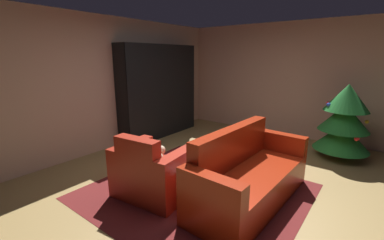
# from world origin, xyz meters

# --- Properties ---
(ground_plane) EXTENTS (7.42, 7.42, 0.00)m
(ground_plane) POSITION_xyz_m (0.00, 0.00, 0.00)
(ground_plane) COLOR olive
(wall_back) EXTENTS (5.35, 0.06, 2.59)m
(wall_back) POSITION_xyz_m (0.00, 3.12, 1.30)
(wall_back) COLOR tan
(wall_back) RESTS_ON ground
(wall_left) EXTENTS (0.06, 6.30, 2.59)m
(wall_left) POSITION_xyz_m (-2.65, 0.00, 1.30)
(wall_left) COLOR tan
(wall_left) RESTS_ON ground
(area_rug) EXTENTS (2.76, 2.56, 0.01)m
(area_rug) POSITION_xyz_m (-0.14, -0.36, 0.00)
(area_rug) COLOR maroon
(area_rug) RESTS_ON ground
(bookshelf_unit) EXTENTS (0.39, 2.14, 2.09)m
(bookshelf_unit) POSITION_xyz_m (-2.37, 1.38, 1.04)
(bookshelf_unit) COLOR black
(bookshelf_unit) RESTS_ON ground
(armchair_red) EXTENTS (1.03, 0.86, 0.88)m
(armchair_red) POSITION_xyz_m (-0.57, -0.77, 0.32)
(armchair_red) COLOR maroon
(armchair_red) RESTS_ON ground
(couch_red) EXTENTS (0.85, 2.01, 0.94)m
(couch_red) POSITION_xyz_m (0.50, -0.10, 0.32)
(couch_red) COLOR maroon
(couch_red) RESTS_ON ground
(coffee_table) EXTENTS (0.74, 0.74, 0.43)m
(coffee_table) POSITION_xyz_m (0.06, -0.36, 0.39)
(coffee_table) COLOR black
(coffee_table) RESTS_ON ground
(book_stack_on_table) EXTENTS (0.20, 0.14, 0.08)m
(book_stack_on_table) POSITION_xyz_m (0.04, -0.34, 0.47)
(book_stack_on_table) COLOR #D3B752
(book_stack_on_table) RESTS_ON coffee_table
(bottle_on_table) EXTENTS (0.08, 0.08, 0.28)m
(bottle_on_table) POSITION_xyz_m (-0.06, -0.19, 0.54)
(bottle_on_table) COLOR #5A2416
(bottle_on_table) RESTS_ON coffee_table
(decorated_tree) EXTENTS (0.95, 0.95, 1.37)m
(decorated_tree) POSITION_xyz_m (1.24, 2.27, 0.71)
(decorated_tree) COLOR brown
(decorated_tree) RESTS_ON ground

